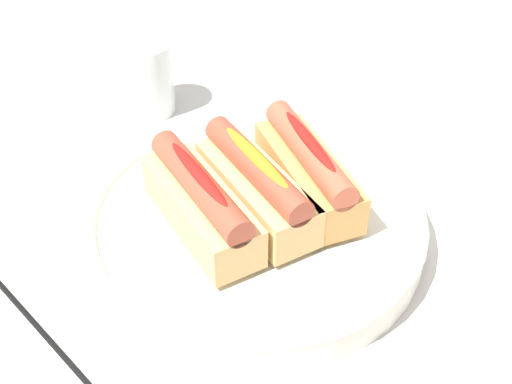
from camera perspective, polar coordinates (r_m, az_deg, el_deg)
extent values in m
plane|color=beige|center=(0.68, 0.28, -2.09)|extent=(2.40, 2.40, 0.00)
cylinder|color=silver|center=(0.64, 0.00, -2.90)|extent=(0.32, 0.32, 0.03)
torus|color=silver|center=(0.63, 0.00, -1.84)|extent=(0.32, 0.32, 0.01)
cube|color=#DBB270|center=(0.60, -4.72, -1.49)|extent=(0.16, 0.07, 0.04)
cylinder|color=#A84733|center=(0.58, -4.86, 0.60)|extent=(0.15, 0.05, 0.03)
ellipsoid|color=red|center=(0.57, -4.92, 1.52)|extent=(0.11, 0.03, 0.01)
cube|color=#DBB270|center=(0.62, 0.00, 0.00)|extent=(0.16, 0.07, 0.04)
cylinder|color=#A84733|center=(0.60, 0.00, 2.07)|extent=(0.15, 0.05, 0.03)
ellipsoid|color=gold|center=(0.59, 0.00, 2.98)|extent=(0.11, 0.03, 0.01)
cube|color=tan|center=(0.64, 4.43, 1.40)|extent=(0.15, 0.05, 0.04)
cylinder|color=#BC563D|center=(0.62, 4.56, 3.44)|extent=(0.15, 0.03, 0.03)
ellipsoid|color=red|center=(0.61, 4.61, 4.33)|extent=(0.11, 0.01, 0.01)
cylinder|color=white|center=(0.83, -9.46, 9.61)|extent=(0.07, 0.07, 0.09)
cylinder|color=silver|center=(0.84, -9.35, 8.74)|extent=(0.06, 0.06, 0.06)
cylinder|color=black|center=(0.61, -18.78, -10.03)|extent=(0.21, 0.08, 0.01)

